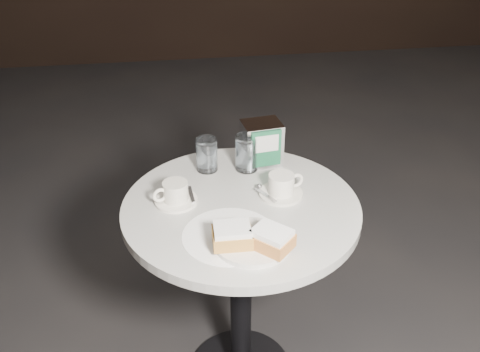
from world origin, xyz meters
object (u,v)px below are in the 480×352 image
(beignet_plate, at_px, (252,239))
(water_glass_left, at_px, (207,155))
(water_glass_right, at_px, (247,153))
(coffee_cup_left, at_px, (175,194))
(coffee_cup_right, at_px, (282,186))
(napkin_dispenser, at_px, (262,143))
(cafe_table, at_px, (241,257))

(beignet_plate, xyz_separation_m, water_glass_left, (-0.08, 0.42, 0.03))
(water_glass_right, bearing_deg, beignet_plate, -97.10)
(coffee_cup_left, distance_m, water_glass_left, 0.21)
(coffee_cup_left, bearing_deg, coffee_cup_right, -20.49)
(water_glass_left, bearing_deg, coffee_cup_right, -41.36)
(coffee_cup_left, xyz_separation_m, coffee_cup_right, (0.32, -0.01, 0.00))
(beignet_plate, bearing_deg, coffee_cup_left, 127.85)
(coffee_cup_left, xyz_separation_m, napkin_dispenser, (0.29, 0.19, 0.04))
(coffee_cup_right, distance_m, water_glass_right, 0.19)
(coffee_cup_left, relative_size, water_glass_right, 1.37)
(coffee_cup_right, bearing_deg, beignet_plate, -132.40)
(napkin_dispenser, bearing_deg, cafe_table, -120.87)
(water_glass_left, bearing_deg, cafe_table, -69.90)
(cafe_table, xyz_separation_m, beignet_plate, (-0.00, -0.20, 0.22))
(coffee_cup_left, height_order, water_glass_right, water_glass_right)
(cafe_table, height_order, water_glass_left, water_glass_left)
(cafe_table, height_order, beignet_plate, beignet_plate)
(beignet_plate, distance_m, coffee_cup_right, 0.27)
(cafe_table, relative_size, water_glass_right, 6.28)
(beignet_plate, relative_size, napkin_dispenser, 1.80)
(beignet_plate, bearing_deg, water_glass_left, 100.58)
(beignet_plate, relative_size, water_glass_right, 2.18)
(cafe_table, xyz_separation_m, water_glass_right, (0.05, 0.20, 0.26))
(water_glass_left, relative_size, napkin_dispenser, 0.77)
(coffee_cup_left, distance_m, napkin_dispenser, 0.35)
(cafe_table, relative_size, coffee_cup_right, 4.66)
(beignet_plate, height_order, napkin_dispenser, napkin_dispenser)
(water_glass_right, bearing_deg, coffee_cup_right, -64.95)
(coffee_cup_right, height_order, napkin_dispenser, napkin_dispenser)
(coffee_cup_right, bearing_deg, water_glass_right, 101.40)
(coffee_cup_left, distance_m, water_glass_right, 0.29)
(water_glass_left, distance_m, water_glass_right, 0.13)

